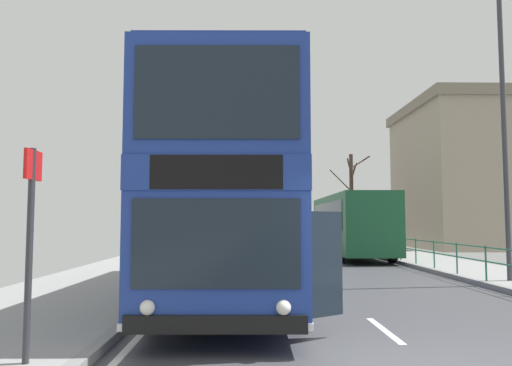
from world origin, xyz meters
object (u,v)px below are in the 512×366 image
object	(u,v)px
bare_tree_far_00	(352,195)
background_building_00	(489,175)
bus_stop_sign_near	(30,229)
background_bus_far_lane	(350,224)
street_lamp_far_side	(503,103)
double_decker_bus_main	(234,199)

from	to	relation	value
bare_tree_far_00	background_building_00	size ratio (longest dim) A/B	0.59
bus_stop_sign_near	background_bus_far_lane	bearing A→B (deg)	67.79
street_lamp_far_side	bare_tree_far_00	bearing A→B (deg)	89.09
background_bus_far_lane	background_building_00	distance (m)	15.36
double_decker_bus_main	background_building_00	world-z (taller)	background_building_00
background_bus_far_lane	bare_tree_far_00	distance (m)	11.73
background_bus_far_lane	bus_stop_sign_near	distance (m)	20.79
double_decker_bus_main	background_bus_far_lane	bearing A→B (deg)	67.05
double_decker_bus_main	bus_stop_sign_near	distance (m)	6.47
bare_tree_far_00	background_building_00	bearing A→B (deg)	-12.22
background_bus_far_lane	background_building_00	xyz separation A→B (m)	(11.77, 9.26, 3.40)
street_lamp_far_side	background_building_00	world-z (taller)	background_building_00
double_decker_bus_main	background_building_00	size ratio (longest dim) A/B	0.97
bare_tree_far_00	background_building_00	distance (m)	9.59
double_decker_bus_main	background_bus_far_lane	distance (m)	14.37
background_bus_far_lane	bare_tree_far_00	size ratio (longest dim) A/B	1.54
double_decker_bus_main	background_building_00	xyz separation A→B (m)	(17.37, 22.48, 2.75)
bus_stop_sign_near	street_lamp_far_side	size ratio (longest dim) A/B	0.28
double_decker_bus_main	bare_tree_far_00	world-z (taller)	bare_tree_far_00
bus_stop_sign_near	double_decker_bus_main	bearing A→B (deg)	69.43
bus_stop_sign_near	background_building_00	xyz separation A→B (m)	(19.63, 28.51, 3.38)
double_decker_bus_main	background_building_00	distance (m)	28.54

